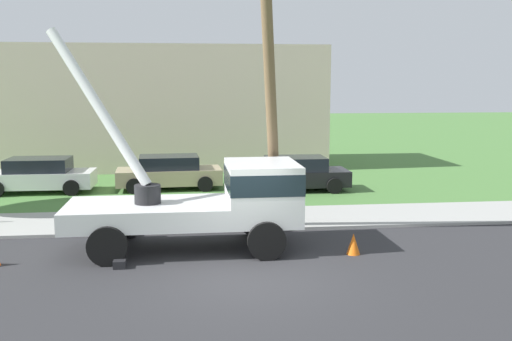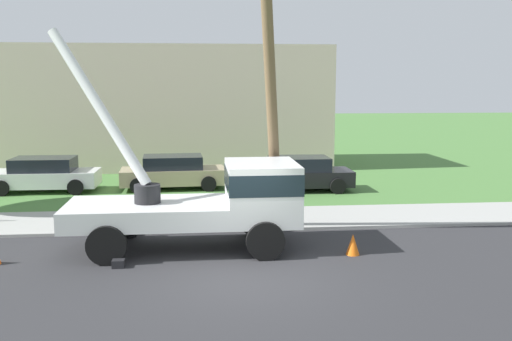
# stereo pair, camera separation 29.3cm
# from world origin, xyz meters

# --- Properties ---
(ground_plane) EXTENTS (120.00, 120.00, 0.00)m
(ground_plane) POSITION_xyz_m (0.00, 12.00, 0.00)
(ground_plane) COLOR #477538
(road_asphalt) EXTENTS (80.00, 8.25, 0.01)m
(road_asphalt) POSITION_xyz_m (0.00, 0.00, 0.00)
(road_asphalt) COLOR #2B2B2D
(road_asphalt) RESTS_ON ground
(sidewalk_strip) EXTENTS (80.00, 3.05, 0.10)m
(sidewalk_strip) POSITION_xyz_m (0.00, 5.65, 0.05)
(sidewalk_strip) COLOR #9E9E99
(sidewalk_strip) RESTS_ON ground
(utility_truck) EXTENTS (6.78, 3.20, 5.98)m
(utility_truck) POSITION_xyz_m (-0.61, 2.54, 1.41)
(utility_truck) COLOR silver
(utility_truck) RESTS_ON ground
(leaning_utility_pole) EXTENTS (1.21, 2.62, 8.87)m
(leaning_utility_pole) POSITION_xyz_m (1.06, 3.73, 4.56)
(leaning_utility_pole) COLOR brown
(leaning_utility_pole) RESTS_ON ground
(traffic_cone_ahead) EXTENTS (0.36, 0.36, 0.56)m
(traffic_cone_ahead) POSITION_xyz_m (2.99, 1.53, 0.28)
(traffic_cone_ahead) COLOR orange
(traffic_cone_ahead) RESTS_ON ground
(parked_sedan_white) EXTENTS (4.41, 2.04, 1.42)m
(parked_sedan_white) POSITION_xyz_m (-7.47, 11.56, 0.71)
(parked_sedan_white) COLOR silver
(parked_sedan_white) RESTS_ON ground
(parked_sedan_tan) EXTENTS (4.50, 2.19, 1.42)m
(parked_sedan_tan) POSITION_xyz_m (-2.15, 11.72, 0.71)
(parked_sedan_tan) COLOR tan
(parked_sedan_tan) RESTS_ON ground
(parked_sedan_black) EXTENTS (4.41, 2.04, 1.42)m
(parked_sedan_black) POSITION_xyz_m (3.14, 10.75, 0.71)
(parked_sedan_black) COLOR black
(parked_sedan_black) RESTS_ON ground
(lowrise_building_backdrop) EXTENTS (18.00, 6.00, 6.40)m
(lowrise_building_backdrop) POSITION_xyz_m (-3.11, 19.03, 3.20)
(lowrise_building_backdrop) COLOR beige
(lowrise_building_backdrop) RESTS_ON ground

